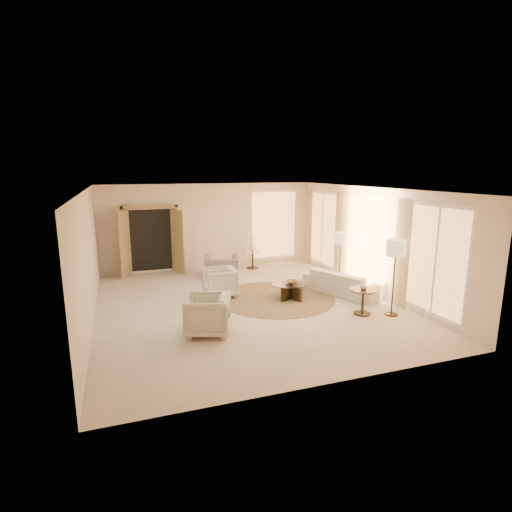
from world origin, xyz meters
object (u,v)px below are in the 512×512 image
object	(u,v)px
side_table	(253,258)
floor_lamp_near	(341,241)
armchair_left	(220,281)
armchair_right	(207,313)
end_table	(363,297)
side_vase	(253,247)
sofa	(343,282)
floor_lamp_far	(396,252)
accent_chair	(222,263)
coffee_table	(292,289)
bowl	(292,282)
end_vase	(364,286)

from	to	relation	value
side_table	floor_lamp_near	size ratio (longest dim) A/B	0.38
armchair_left	armchair_right	distance (m)	2.45
end_table	side_vase	bearing A→B (deg)	101.22
sofa	floor_lamp_far	distance (m)	2.12
armchair_left	armchair_right	world-z (taller)	armchair_right
sofa	accent_chair	distance (m)	3.74
coffee_table	armchair_right	bearing A→B (deg)	-149.20
floor_lamp_near	bowl	size ratio (longest dim) A/B	4.97
sofa	side_table	distance (m)	3.71
armchair_left	accent_chair	size ratio (longest dim) A/B	0.80
end_table	floor_lamp_far	bearing A→B (deg)	-24.20
end_table	floor_lamp_far	distance (m)	1.25
armchair_left	end_table	world-z (taller)	armchair_left
accent_chair	side_table	size ratio (longest dim) A/B	1.71
side_table	floor_lamp_near	bearing A→B (deg)	-61.59
end_table	floor_lamp_near	world-z (taller)	floor_lamp_near
bowl	accent_chair	bearing A→B (deg)	114.85
end_table	armchair_right	bearing A→B (deg)	178.88
end_table	floor_lamp_far	world-z (taller)	floor_lamp_far
side_table	armchair_left	bearing A→B (deg)	-124.53
armchair_right	floor_lamp_near	bearing A→B (deg)	134.60
armchair_left	armchair_right	size ratio (longest dim) A/B	0.93
armchair_right	floor_lamp_near	world-z (taller)	floor_lamp_near
floor_lamp_far	end_vase	bearing A→B (deg)	155.80
end_table	floor_lamp_near	distance (m)	2.31
bowl	side_vase	world-z (taller)	side_vase
end_table	side_vase	world-z (taller)	side_vase
coffee_table	side_table	world-z (taller)	side_table
armchair_right	coffee_table	distance (m)	2.93
armchair_right	side_table	size ratio (longest dim) A/B	1.47
accent_chair	side_vase	xyz separation A→B (m)	(1.28, 0.81, 0.26)
armchair_left	end_vase	world-z (taller)	armchair_left
sofa	floor_lamp_near	size ratio (longest dim) A/B	1.36
sofa	side_vase	world-z (taller)	side_vase
accent_chair	floor_lamp_far	world-z (taller)	floor_lamp_far
end_vase	sofa	bearing A→B (deg)	75.57
armchair_left	floor_lamp_far	world-z (taller)	floor_lamp_far
armchair_right	side_table	distance (m)	5.53
floor_lamp_near	bowl	bearing A→B (deg)	-164.50
armchair_right	end_table	bearing A→B (deg)	108.35
armchair_right	bowl	world-z (taller)	armchair_right
floor_lamp_near	coffee_table	bearing A→B (deg)	-164.50
armchair_right	end_table	size ratio (longest dim) A/B	1.40
sofa	bowl	world-z (taller)	sofa
bowl	floor_lamp_far	bearing A→B (deg)	-47.82
armchair_left	side_vase	distance (m)	3.14
armchair_right	floor_lamp_near	xyz separation A→B (m)	(4.18, 1.96, 0.89)
end_table	end_vase	distance (m)	0.27
armchair_left	bowl	bearing A→B (deg)	65.14
sofa	armchair_left	bearing A→B (deg)	50.55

